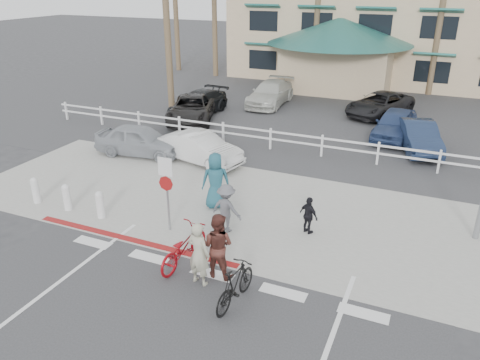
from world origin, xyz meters
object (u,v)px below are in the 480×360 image
at_px(bike_black, 235,285).
at_px(sign_post, 167,188).
at_px(car_red_compact, 140,140).
at_px(car_white_sedan, 200,148).
at_px(bike_red, 184,247).

bearing_deg(bike_black, sign_post, -30.43).
relative_size(bike_black, car_red_compact, 0.44).
bearing_deg(sign_post, bike_black, -36.13).
relative_size(sign_post, car_white_sedan, 0.75).
bearing_deg(car_red_compact, bike_red, -144.90).
height_order(car_white_sedan, car_red_compact, car_red_compact).
xyz_separation_m(bike_red, car_white_sedan, (-3.22, 7.03, 0.10)).
bearing_deg(car_red_compact, sign_post, -145.18).
bearing_deg(car_white_sedan, bike_black, -134.24).
bearing_deg(car_white_sedan, car_red_compact, 107.68).
xyz_separation_m(bike_black, car_red_compact, (-8.10, 7.77, 0.15)).
relative_size(car_white_sedan, car_red_compact, 0.97).
bearing_deg(car_red_compact, bike_black, -140.74).
bearing_deg(car_white_sedan, sign_post, -148.79).
distance_m(bike_black, car_red_compact, 11.23).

